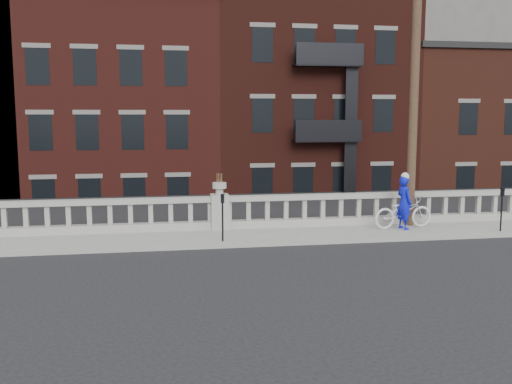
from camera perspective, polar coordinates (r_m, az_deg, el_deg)
ground at (r=14.25m, az=-1.95°, el=-7.37°), size 120.00×120.00×0.00m
sidewalk at (r=17.13m, az=-3.30°, el=-4.56°), size 32.00×2.20×0.15m
balustrade at (r=17.95m, az=-3.65°, el=-2.16°), size 28.00×0.34×1.03m
planter_pedestal at (r=17.92m, az=-3.66°, el=-1.56°), size 0.55×0.55×1.76m
lower_level at (r=36.78m, az=-5.94°, el=5.94°), size 80.00×44.00×20.80m
utility_pole at (r=19.09m, az=15.62°, el=12.01°), size 1.60×0.28×10.00m
parking_meter_b at (r=16.12m, az=-3.37°, el=-2.00°), size 0.10×0.09×1.36m
parking_meter_c at (r=19.08m, az=23.37°, el=-1.11°), size 0.10×0.09×1.36m
bicycle at (r=18.67m, az=14.49°, el=-1.91°), size 2.06×0.95×1.04m
cyclist at (r=18.45m, az=14.60°, el=-1.03°), size 0.54×0.69×1.68m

